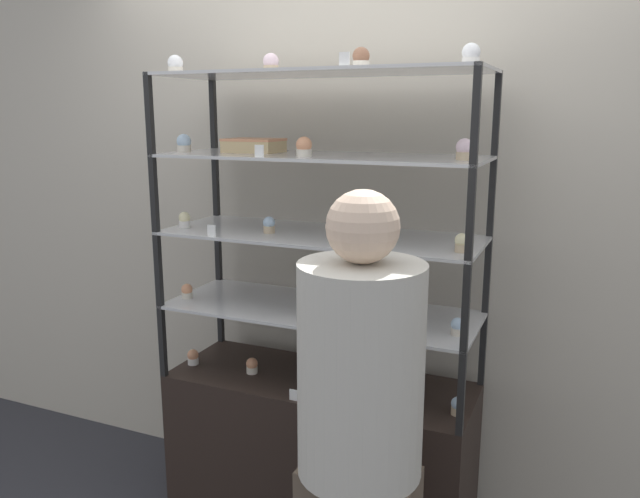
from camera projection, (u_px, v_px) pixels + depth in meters
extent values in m
cube|color=beige|center=(354.00, 222.00, 2.79)|extent=(8.00, 0.05, 2.60)
cube|color=black|center=(320.00, 456.00, 2.65)|extent=(1.26, 0.47, 0.70)
cube|color=black|center=(220.00, 310.00, 2.99)|extent=(0.02, 0.02, 0.31)
cube|color=black|center=(483.00, 348.00, 2.50)|extent=(0.02, 0.02, 0.31)
cube|color=black|center=(162.00, 341.00, 2.59)|extent=(0.02, 0.02, 0.31)
cube|color=black|center=(461.00, 393.00, 2.11)|extent=(0.02, 0.02, 0.31)
cube|color=silver|center=(320.00, 310.00, 2.51)|extent=(1.26, 0.47, 0.01)
cube|color=black|center=(218.00, 248.00, 2.92)|extent=(0.02, 0.02, 0.31)
cube|color=black|center=(487.00, 274.00, 2.44)|extent=(0.02, 0.02, 0.31)
cube|color=black|center=(158.00, 269.00, 2.52)|extent=(0.02, 0.02, 0.31)
cube|color=black|center=(466.00, 306.00, 2.04)|extent=(0.02, 0.02, 0.31)
cube|color=silver|center=(320.00, 235.00, 2.45)|extent=(1.26, 0.47, 0.01)
cube|color=black|center=(216.00, 182.00, 2.85)|extent=(0.02, 0.02, 0.31)
cube|color=black|center=(492.00, 196.00, 2.37)|extent=(0.02, 0.02, 0.31)
cube|color=black|center=(154.00, 193.00, 2.46)|extent=(0.02, 0.02, 0.31)
cube|color=black|center=(471.00, 213.00, 1.97)|extent=(0.02, 0.02, 0.31)
cube|color=silver|center=(320.00, 156.00, 2.38)|extent=(1.26, 0.47, 0.01)
cube|color=black|center=(213.00, 113.00, 2.79)|extent=(0.02, 0.02, 0.31)
cube|color=black|center=(497.00, 113.00, 2.31)|extent=(0.02, 0.02, 0.31)
cube|color=black|center=(149.00, 113.00, 2.39)|extent=(0.02, 0.02, 0.31)
cube|color=black|center=(476.00, 114.00, 1.91)|extent=(0.02, 0.02, 0.31)
cube|color=silver|center=(320.00, 73.00, 2.32)|extent=(1.26, 0.47, 0.01)
cylinder|color=beige|center=(354.00, 301.00, 2.47)|extent=(0.17, 0.17, 0.08)
cylinder|color=white|center=(355.00, 290.00, 2.46)|extent=(0.17, 0.17, 0.01)
cube|color=#DBBC84|center=(254.00, 147.00, 2.52)|extent=(0.22, 0.16, 0.05)
cube|color=#E5996B|center=(254.00, 140.00, 2.51)|extent=(0.22, 0.17, 0.01)
cylinder|color=white|center=(193.00, 361.00, 2.74)|extent=(0.05, 0.05, 0.03)
sphere|color=#E5996B|center=(193.00, 355.00, 2.73)|extent=(0.05, 0.05, 0.05)
cylinder|color=beige|center=(252.00, 370.00, 2.64)|extent=(0.05, 0.05, 0.03)
sphere|color=#E5996B|center=(252.00, 364.00, 2.64)|extent=(0.05, 0.05, 0.05)
cylinder|color=white|center=(314.00, 381.00, 2.54)|extent=(0.05, 0.05, 0.03)
sphere|color=white|center=(313.00, 374.00, 2.53)|extent=(0.05, 0.05, 0.05)
cylinder|color=#CCB28C|center=(380.00, 392.00, 2.43)|extent=(0.05, 0.05, 0.03)
sphere|color=#F4EAB2|center=(380.00, 385.00, 2.43)|extent=(0.05, 0.05, 0.05)
cylinder|color=#CCB28C|center=(457.00, 411.00, 2.28)|extent=(0.05, 0.05, 0.03)
sphere|color=silver|center=(458.00, 403.00, 2.27)|extent=(0.05, 0.05, 0.05)
cube|color=white|center=(294.00, 395.00, 2.39)|extent=(0.04, 0.00, 0.04)
cylinder|color=beige|center=(187.00, 295.00, 2.65)|extent=(0.05, 0.05, 0.03)
sphere|color=#E5996B|center=(187.00, 289.00, 2.65)|extent=(0.05, 0.05, 0.05)
cylinder|color=white|center=(310.00, 314.00, 2.41)|extent=(0.05, 0.05, 0.03)
sphere|color=#F4EAB2|center=(310.00, 307.00, 2.40)|extent=(0.05, 0.05, 0.05)
cylinder|color=beige|center=(457.00, 331.00, 2.22)|extent=(0.05, 0.05, 0.03)
sphere|color=silver|center=(458.00, 324.00, 2.21)|extent=(0.05, 0.05, 0.05)
cube|color=white|center=(374.00, 330.00, 2.20)|extent=(0.04, 0.00, 0.04)
cylinder|color=white|center=(185.00, 224.00, 2.58)|extent=(0.05, 0.05, 0.03)
sphere|color=#F4EAB2|center=(184.00, 218.00, 2.57)|extent=(0.05, 0.05, 0.05)
cylinder|color=#CCB28C|center=(269.00, 229.00, 2.46)|extent=(0.05, 0.05, 0.03)
sphere|color=silver|center=(269.00, 223.00, 2.46)|extent=(0.05, 0.05, 0.05)
cylinder|color=white|center=(358.00, 238.00, 2.29)|extent=(0.05, 0.05, 0.03)
sphere|color=#F4EAB2|center=(358.00, 231.00, 2.28)|extent=(0.05, 0.05, 0.05)
cylinder|color=#CCB28C|center=(461.00, 248.00, 2.12)|extent=(0.05, 0.05, 0.03)
sphere|color=#F4EAB2|center=(462.00, 240.00, 2.12)|extent=(0.05, 0.05, 0.05)
cube|color=white|center=(212.00, 231.00, 2.39)|extent=(0.04, 0.00, 0.04)
cylinder|color=beige|center=(184.00, 149.00, 2.54)|extent=(0.06, 0.06, 0.03)
sphere|color=silver|center=(184.00, 141.00, 2.54)|extent=(0.06, 0.06, 0.06)
cylinder|color=beige|center=(304.00, 153.00, 2.27)|extent=(0.06, 0.06, 0.03)
sphere|color=#E5996B|center=(304.00, 145.00, 2.27)|extent=(0.06, 0.06, 0.06)
cylinder|color=#CCB28C|center=(464.00, 156.00, 2.11)|extent=(0.06, 0.06, 0.03)
sphere|color=silver|center=(465.00, 147.00, 2.11)|extent=(0.06, 0.06, 0.06)
cube|color=white|center=(259.00, 151.00, 2.24)|extent=(0.04, 0.00, 0.04)
cylinder|color=beige|center=(176.00, 70.00, 2.42)|extent=(0.06, 0.06, 0.02)
sphere|color=white|center=(175.00, 63.00, 2.42)|extent=(0.06, 0.06, 0.06)
cylinder|color=#CCB28C|center=(271.00, 69.00, 2.35)|extent=(0.06, 0.06, 0.02)
sphere|color=silver|center=(271.00, 61.00, 2.34)|extent=(0.06, 0.06, 0.06)
cylinder|color=beige|center=(361.00, 64.00, 2.13)|extent=(0.06, 0.06, 0.02)
sphere|color=#8C5B42|center=(361.00, 56.00, 2.12)|extent=(0.06, 0.06, 0.06)
cylinder|color=white|center=(471.00, 61.00, 2.00)|extent=(0.06, 0.06, 0.02)
sphere|color=white|center=(471.00, 52.00, 2.00)|extent=(0.06, 0.06, 0.06)
cube|color=white|center=(344.00, 59.00, 2.05)|extent=(0.04, 0.00, 0.04)
cylinder|color=beige|center=(361.00, 370.00, 1.80)|extent=(0.37, 0.37, 0.64)
sphere|color=beige|center=(363.00, 227.00, 1.71)|extent=(0.21, 0.21, 0.21)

